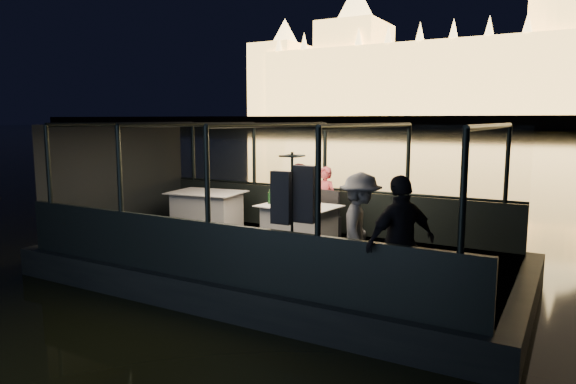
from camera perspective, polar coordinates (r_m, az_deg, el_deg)
The scene contains 30 objects.
river_water at distance 88.05m, azimuth 26.51°, elevation 5.33°, with size 500.00×500.00×0.00m, color black.
boat_hull at distance 9.61m, azimuth -1.19°, elevation -9.48°, with size 8.60×4.40×1.00m, color black.
boat_deck at distance 9.48m, azimuth -1.20°, elevation -6.72°, with size 8.00×4.00×0.04m, color black.
gunwale_port at distance 11.10m, azimuth 4.07°, elevation -2.06°, with size 8.00×0.08×0.90m, color black.
gunwale_starboard at distance 7.76m, azimuth -8.80°, elevation -6.56°, with size 8.00×0.08×0.90m, color black.
cabin_glass_port at distance 10.96m, azimuth 4.13°, elevation 3.87°, with size 8.00×0.02×1.40m, color #99B2B2, non-canonical shape.
cabin_glass_starboard at distance 7.56m, azimuth -8.99°, elevation 1.91°, with size 8.00×0.02×1.40m, color #99B2B2, non-canonical shape.
cabin_roof_glass at distance 9.16m, azimuth -1.24°, elevation 7.45°, with size 8.00×4.00×0.02m, color #99B2B2, non-canonical shape.
end_wall_fore at distance 11.79m, azimuth -18.20°, elevation 1.58°, with size 0.02×4.00×2.30m, color black, non-canonical shape.
end_wall_aft at distance 8.01m, azimuth 24.24°, elevation -1.61°, with size 0.02×4.00×2.30m, color black, non-canonical shape.
canopy_ribs at distance 9.25m, azimuth -1.22°, elevation 0.31°, with size 8.00×4.00×2.30m, color black, non-canonical shape.
embankment at distance 217.94m, azimuth 28.43°, elevation 6.60°, with size 400.00×140.00×6.00m, color #423D33.
parliament_building at distance 184.79m, azimuth 28.78°, elevation 15.22°, with size 220.00×32.00×60.00m, color #F2D18C, non-canonical shape.
dining_table_central at distance 9.88m, azimuth 1.23°, elevation -3.69°, with size 1.45×1.05×0.77m, color silver.
dining_table_aft at distance 11.48m, azimuth -8.97°, elevation -2.13°, with size 1.56×1.13×0.83m, color silver.
chair_port_left at distance 10.64m, azimuth 1.34°, elevation -2.48°, with size 0.39×0.39×0.84m, color black.
chair_port_right at distance 10.16m, azimuth 4.15°, elevation -3.01°, with size 0.46×0.46×0.98m, color black.
coat_stand at distance 7.35m, azimuth 0.46°, elevation -3.69°, with size 0.54×0.43×1.94m, color black, non-canonical shape.
person_woman_coral at distance 10.54m, azimuth 4.10°, elevation -0.95°, with size 0.52×0.35×1.44m, color #DA4F58.
person_man_maroon at distance 10.79m, azimuth 1.31°, elevation -0.72°, with size 0.71×0.55×1.48m, color #391011.
passenger_stripe at distance 7.54m, azimuth 8.00°, elevation -3.85°, with size 1.07×0.60×1.65m, color white.
passenger_dark at distance 6.61m, azimuth 12.42°, elevation -5.66°, with size 1.01×0.43×1.73m, color black.
wine_bottle at distance 9.99m, azimuth -2.08°, elevation -0.47°, with size 0.06×0.06×0.28m, color #143918.
bread_basket at distance 10.29m, azimuth -1.11°, elevation -0.84°, with size 0.20×0.20×0.08m, color brown.
amber_candle at distance 9.83m, azimuth 1.35°, elevation -1.26°, with size 0.05×0.05×0.07m, color #FF8C3F.
plate_near at distance 9.62m, azimuth 1.82°, elevation -1.66°, with size 0.25×0.25×0.02m, color silver.
plate_far at distance 10.29m, azimuth 0.36°, elevation -1.02°, with size 0.26×0.26×0.02m, color silver.
wine_glass_white at distance 9.97m, azimuth -1.76°, elevation -0.81°, with size 0.06×0.06×0.18m, color white, non-canonical shape.
wine_glass_red at distance 10.04m, azimuth 3.04°, elevation -0.75°, with size 0.07×0.07×0.21m, color white, non-canonical shape.
wine_glass_empty at distance 9.81m, azimuth 1.41°, elevation -0.96°, with size 0.07×0.07×0.19m, color white, non-canonical shape.
Camera 1 is at (4.68, -7.88, 2.90)m, focal length 32.00 mm.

